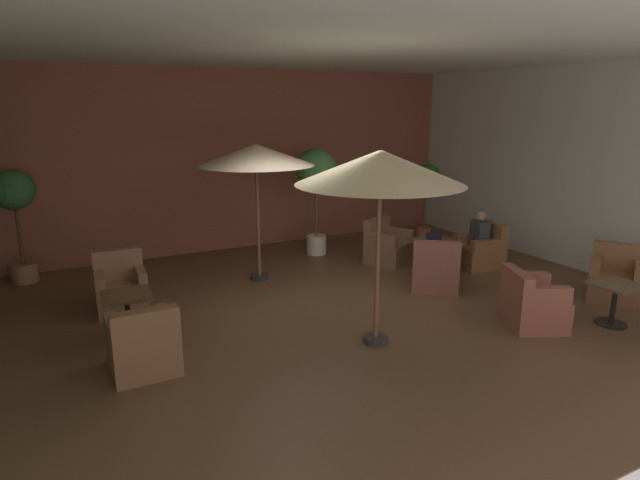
# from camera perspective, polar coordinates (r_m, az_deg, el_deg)

# --- Properties ---
(ground_plane) EXTENTS (10.49, 8.70, 0.02)m
(ground_plane) POSITION_cam_1_polar(r_m,az_deg,el_deg) (8.10, 1.44, -7.75)
(ground_plane) COLOR brown
(wall_back_brick) EXTENTS (10.49, 0.08, 3.78)m
(wall_back_brick) POSITION_cam_1_polar(r_m,az_deg,el_deg) (11.52, -9.07, 8.41)
(wall_back_brick) COLOR #95503E
(wall_back_brick) RESTS_ON ground_plane
(wall_right_plain) EXTENTS (0.08, 8.70, 3.78)m
(wall_right_plain) POSITION_cam_1_polar(r_m,az_deg,el_deg) (11.08, 25.93, 6.95)
(wall_right_plain) COLOR silver
(wall_right_plain) RESTS_ON ground_plane
(ceiling_slab) EXTENTS (10.49, 8.70, 0.06)m
(ceiling_slab) POSITION_cam_1_polar(r_m,az_deg,el_deg) (7.55, 1.63, 20.25)
(ceiling_slab) COLOR silver
(ceiling_slab) RESTS_ON wall_back_brick
(cafe_table_front_left) EXTENTS (0.85, 0.85, 0.61)m
(cafe_table_front_left) POSITION_cam_1_polar(r_m,az_deg,el_deg) (10.07, 12.27, -0.73)
(cafe_table_front_left) COLOR black
(cafe_table_front_left) RESTS_ON ground_plane
(armchair_front_left_north) EXTENTS (1.03, 1.00, 0.88)m
(armchair_front_left_north) POSITION_cam_1_polar(r_m,az_deg,el_deg) (10.53, 7.24, -0.76)
(armchair_front_left_north) COLOR brown
(armchair_front_left_north) RESTS_ON ground_plane
(armchair_front_left_east) EXTENTS (1.08, 1.09, 0.90)m
(armchair_front_left_east) POSITION_cam_1_polar(r_m,az_deg,el_deg) (9.14, 12.32, -3.28)
(armchair_front_left_east) COLOR brown
(armchair_front_left_east) RESTS_ON ground_plane
(armchair_front_left_south) EXTENTS (0.87, 0.85, 0.87)m
(armchair_front_left_south) POSITION_cam_1_polar(r_m,az_deg,el_deg) (10.65, 16.89, -1.13)
(armchair_front_left_south) COLOR brown
(armchair_front_left_south) RESTS_ON ground_plane
(cafe_table_front_right) EXTENTS (0.61, 0.61, 0.61)m
(cafe_table_front_right) POSITION_cam_1_polar(r_m,az_deg,el_deg) (8.56, 29.16, -5.31)
(cafe_table_front_right) COLOR black
(cafe_table_front_right) RESTS_ON ground_plane
(armchair_front_right_north) EXTENTS (0.98, 1.01, 0.82)m
(armchair_front_right_north) POSITION_cam_1_polar(r_m,az_deg,el_deg) (8.03, 21.90, -6.47)
(armchair_front_right_north) COLOR brown
(armchair_front_right_north) RESTS_ON ground_plane
(armchair_front_right_south) EXTENTS (1.02, 1.03, 0.87)m
(armchair_front_right_south) POSITION_cam_1_polar(r_m,az_deg,el_deg) (9.72, 29.22, -3.74)
(armchair_front_right_south) COLOR brown
(armchair_front_right_south) RESTS_ON ground_plane
(cafe_table_mid_center) EXTENTS (0.67, 0.67, 0.61)m
(cafe_table_mid_center) POSITION_cam_1_polar(r_m,az_deg,el_deg) (7.53, -20.04, -6.59)
(cafe_table_mid_center) COLOR black
(cafe_table_mid_center) RESTS_ON ground_plane
(armchair_mid_center_north) EXTENTS (0.74, 0.80, 0.85)m
(armchair_mid_center_north) POSITION_cam_1_polar(r_m,az_deg,el_deg) (6.58, -18.49, -10.74)
(armchair_mid_center_north) COLOR brown
(armchair_mid_center_north) RESTS_ON ground_plane
(armchair_mid_center_east) EXTENTS (0.76, 0.78, 0.89)m
(armchair_mid_center_east) POSITION_cam_1_polar(r_m,az_deg,el_deg) (8.61, -20.62, -5.01)
(armchair_mid_center_east) COLOR #906045
(armchair_mid_center_east) RESTS_ON ground_plane
(patio_umbrella_tall_red) EXTENTS (2.09, 2.09, 2.51)m
(patio_umbrella_tall_red) POSITION_cam_1_polar(r_m,az_deg,el_deg) (6.51, 6.49, 7.66)
(patio_umbrella_tall_red) COLOR #2D2D2D
(patio_umbrella_tall_red) RESTS_ON ground_plane
(patio_umbrella_center_beige) EXTENTS (2.00, 2.00, 2.40)m
(patio_umbrella_center_beige) POSITION_cam_1_polar(r_m,az_deg,el_deg) (9.17, -6.89, 8.99)
(patio_umbrella_center_beige) COLOR #2D2D2D
(patio_umbrella_center_beige) RESTS_ON ground_plane
(potted_tree_left_corner) EXTENTS (0.67, 0.67, 1.78)m
(potted_tree_left_corner) POSITION_cam_1_polar(r_m,az_deg,el_deg) (12.14, 11.31, 5.83)
(potted_tree_left_corner) COLOR #AD5E42
(potted_tree_left_corner) RESTS_ON ground_plane
(potted_tree_mid_left) EXTENTS (0.84, 0.84, 2.21)m
(potted_tree_mid_left) POSITION_cam_1_polar(r_m,az_deg,el_deg) (10.85, -0.41, 6.77)
(potted_tree_mid_left) COLOR beige
(potted_tree_mid_left) RESTS_ON ground_plane
(potted_tree_mid_right) EXTENTS (0.70, 0.70, 1.99)m
(potted_tree_mid_right) POSITION_cam_1_polar(r_m,az_deg,el_deg) (10.46, -30.00, 3.40)
(potted_tree_mid_right) COLOR #A16A48
(potted_tree_mid_right) RESTS_ON ground_plane
(patron_blue_shirt) EXTENTS (0.29, 0.36, 0.68)m
(patron_blue_shirt) POSITION_cam_1_polar(r_m,az_deg,el_deg) (10.53, 16.83, 0.95)
(patron_blue_shirt) COLOR #363B39
(patron_blue_shirt) RESTS_ON ground_plane
(iced_drink_cup) EXTENTS (0.08, 0.08, 0.11)m
(iced_drink_cup) POSITION_cam_1_polar(r_m,az_deg,el_deg) (9.91, 12.30, 0.12)
(iced_drink_cup) COLOR white
(iced_drink_cup) RESTS_ON cafe_table_front_left
(open_laptop) EXTENTS (0.35, 0.29, 0.20)m
(open_laptop) POSITION_cam_1_polar(r_m,az_deg,el_deg) (9.90, 12.00, 0.10)
(open_laptop) COLOR #9EA0A5
(open_laptop) RESTS_ON cafe_table_front_left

